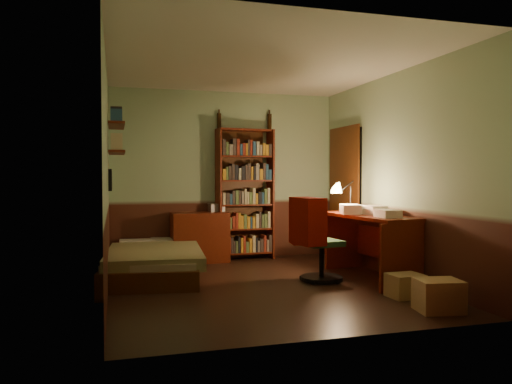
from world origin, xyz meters
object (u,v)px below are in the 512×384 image
object	(u,v)px
dresser	(200,237)
bookshelf	(245,194)
cardboard_box_b	(405,286)
desk_lamp	(351,190)
office_chair	(322,245)
bed	(153,252)
mini_stereo	(216,207)
desk	(370,246)
cardboard_box_a	(439,296)

from	to	relation	value
dresser	bookshelf	size ratio (longest dim) A/B	0.42
cardboard_box_b	desk_lamp	bearing A→B (deg)	88.64
desk_lamp	office_chair	xyz separation A→B (m)	(-0.56, -0.34, -0.67)
bed	bookshelf	xyz separation A→B (m)	(1.46, 0.88, 0.70)
dresser	cardboard_box_b	distance (m)	3.26
bed	mini_stereo	distance (m)	1.46
desk_lamp	desk	bearing A→B (deg)	-83.66
bed	bookshelf	size ratio (longest dim) A/B	1.03
bed	cardboard_box_a	xyz separation A→B (m)	(2.50, -2.51, -0.15)
desk	desk_lamp	world-z (taller)	desk_lamp
cardboard_box_b	dresser	bearing A→B (deg)	122.83
dresser	bookshelf	distance (m)	0.96
bed	cardboard_box_a	size ratio (longest dim) A/B	5.07
mini_stereo	desk	bearing A→B (deg)	-56.37
bed	bookshelf	distance (m)	1.85
bookshelf	desk_lamp	xyz separation A→B (m)	(1.07, -1.45, 0.11)
mini_stereo	desk_lamp	xyz separation A→B (m)	(1.52, -1.49, 0.31)
desk	office_chair	xyz separation A→B (m)	(-0.65, 0.02, 0.04)
desk_lamp	cardboard_box_b	size ratio (longest dim) A/B	1.73
desk	cardboard_box_b	size ratio (longest dim) A/B	4.28
cardboard_box_a	desk_lamp	bearing A→B (deg)	88.90
bookshelf	desk	world-z (taller)	bookshelf
dresser	desk	world-z (taller)	desk
office_chair	cardboard_box_a	size ratio (longest dim) A/B	2.16
bed	desk_lamp	bearing A→B (deg)	-5.15
bed	cardboard_box_a	world-z (taller)	bed
bed	desk	world-z (taller)	desk
desk_lamp	cardboard_box_b	xyz separation A→B (m)	(-0.03, -1.36, -0.99)
dresser	desk_lamp	world-z (taller)	desk_lamp
bookshelf	cardboard_box_b	xyz separation A→B (m)	(1.04, -2.82, -0.88)
office_chair	cardboard_box_b	bearing A→B (deg)	-70.51
dresser	desk_lamp	size ratio (longest dim) A/B	1.38
desk_lamp	cardboard_box_b	distance (m)	1.69
bed	desk	size ratio (longest dim) A/B	1.38
mini_stereo	bookshelf	size ratio (longest dim) A/B	0.11
bed	mini_stereo	xyz separation A→B (m)	(1.02, 0.92, 0.50)
bookshelf	cardboard_box_a	distance (m)	3.65
cardboard_box_a	bed	bearing A→B (deg)	134.87
bed	desk	bearing A→B (deg)	-12.09
dresser	bookshelf	world-z (taller)	bookshelf
mini_stereo	desk	distance (m)	2.49
desk	office_chair	bearing A→B (deg)	171.05
desk	cardboard_box_b	xyz separation A→B (m)	(-0.12, -1.00, -0.28)
bookshelf	cardboard_box_b	world-z (taller)	bookshelf
office_chair	desk_lamp	bearing A→B (deg)	23.47
cardboard_box_b	bookshelf	bearing A→B (deg)	110.30
mini_stereo	cardboard_box_b	xyz separation A→B (m)	(1.48, -2.86, -0.68)
mini_stereo	office_chair	bearing A→B (deg)	-69.74
bookshelf	office_chair	bearing A→B (deg)	-80.17
dresser	office_chair	xyz separation A→B (m)	(1.23, -1.71, 0.07)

